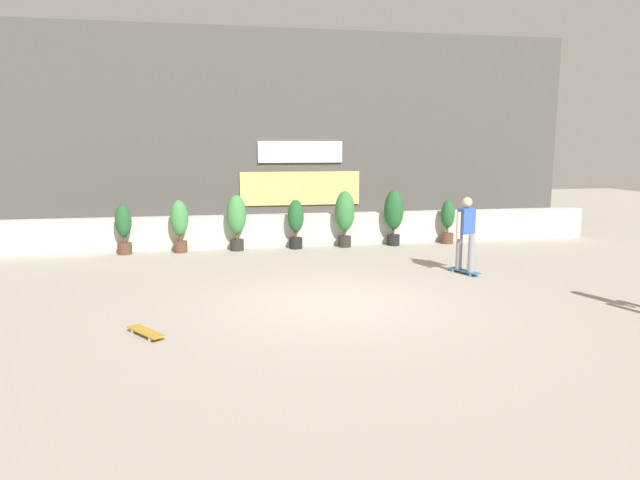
% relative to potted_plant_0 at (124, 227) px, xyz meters
% --- Properties ---
extents(ground_plane, '(48.00, 48.00, 0.00)m').
position_rel_potted_plant_0_xyz_m(ground_plane, '(4.42, -5.55, -0.72)').
color(ground_plane, '#A8A093').
extents(planter_wall, '(18.00, 0.40, 0.90)m').
position_rel_potted_plant_0_xyz_m(planter_wall, '(4.42, 0.45, -0.27)').
color(planter_wall, beige).
rests_on(planter_wall, ground).
extents(building_backdrop, '(20.00, 2.08, 6.50)m').
position_rel_potted_plant_0_xyz_m(building_backdrop, '(4.42, 4.45, 2.53)').
color(building_backdrop, '#4C4947').
rests_on(building_backdrop, ground).
extents(potted_plant_0, '(0.41, 0.41, 1.29)m').
position_rel_potted_plant_0_xyz_m(potted_plant_0, '(0.00, 0.00, 0.00)').
color(potted_plant_0, brown).
rests_on(potted_plant_0, ground).
extents(potted_plant_1, '(0.46, 0.46, 1.40)m').
position_rel_potted_plant_0_xyz_m(potted_plant_1, '(1.41, 0.00, 0.08)').
color(potted_plant_1, brown).
rests_on(potted_plant_1, ground).
extents(potted_plant_2, '(0.52, 0.52, 1.51)m').
position_rel_potted_plant_0_xyz_m(potted_plant_2, '(2.90, 0.00, 0.16)').
color(potted_plant_2, '#2D2823').
rests_on(potted_plant_2, ground).
extents(potted_plant_3, '(0.44, 0.44, 1.35)m').
position_rel_potted_plant_0_xyz_m(potted_plant_3, '(4.51, 0.00, 0.04)').
color(potted_plant_3, black).
rests_on(potted_plant_3, ground).
extents(potted_plant_4, '(0.54, 0.54, 1.56)m').
position_rel_potted_plant_0_xyz_m(potted_plant_4, '(5.89, 0.00, 0.20)').
color(potted_plant_4, '#2D2823').
rests_on(potted_plant_4, ground).
extents(potted_plant_5, '(0.55, 0.55, 1.57)m').
position_rel_potted_plant_0_xyz_m(potted_plant_5, '(7.31, 0.00, 0.20)').
color(potted_plant_5, black).
rests_on(potted_plant_5, ground).
extents(potted_plant_6, '(0.39, 0.39, 1.26)m').
position_rel_potted_plant_0_xyz_m(potted_plant_6, '(8.93, 0.00, -0.03)').
color(potted_plant_6, brown).
rests_on(potted_plant_6, ground).
extents(skater_mid_plaza, '(0.53, 0.82, 1.70)m').
position_rel_potted_plant_0_xyz_m(skater_mid_plaza, '(7.72, -3.78, 0.23)').
color(skater_mid_plaza, '#266699').
rests_on(skater_mid_plaza, ground).
extents(skateboard_near_camera, '(0.62, 0.77, 0.08)m').
position_rel_potted_plant_0_xyz_m(skateboard_near_camera, '(1.27, -6.79, -0.65)').
color(skateboard_near_camera, '#BF8C26').
rests_on(skateboard_near_camera, ground).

